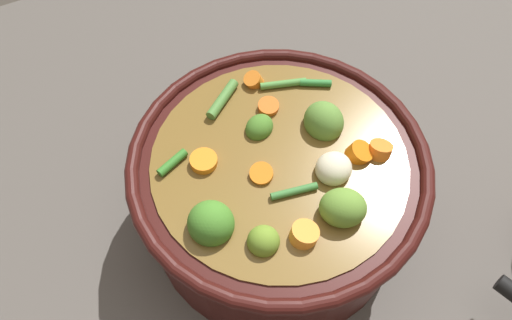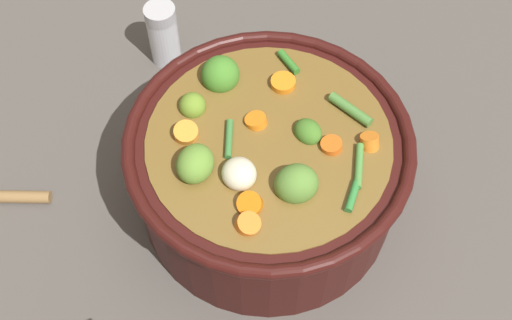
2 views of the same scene
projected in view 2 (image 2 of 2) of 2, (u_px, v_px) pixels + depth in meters
ground_plane at (267, 199)px, 0.77m from camera, size 1.10×1.10×0.00m
cooking_pot at (268, 169)px, 0.71m from camera, size 0.30×0.30×0.15m
salt_shaker at (163, 34)px, 0.85m from camera, size 0.04×0.04×0.09m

